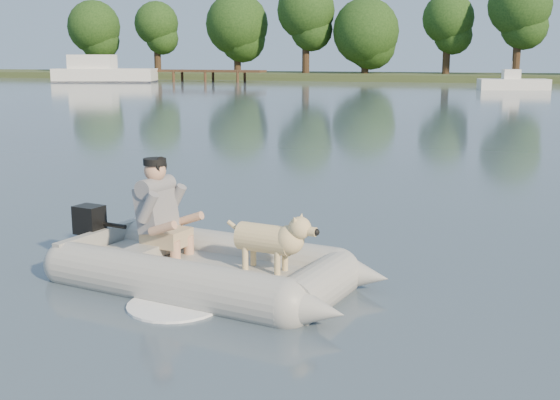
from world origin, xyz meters
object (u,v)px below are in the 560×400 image
(cabin_cruiser, at_px, (105,68))
(motorboat, at_px, (514,76))
(dock, at_px, (168,76))
(dinghy, at_px, (209,230))
(man, at_px, (158,205))
(dog, at_px, (265,243))

(cabin_cruiser, distance_m, motorboat, 33.79)
(motorboat, bearing_deg, cabin_cruiser, 161.61)
(dock, relative_size, motorboat, 3.76)
(dinghy, relative_size, motorboat, 0.97)
(dinghy, distance_m, man, 0.72)
(dock, relative_size, dog, 19.57)
(dog, bearing_deg, motorboat, 97.01)
(dinghy, xyz_separation_m, man, (-0.67, 0.18, 0.18))
(dinghy, relative_size, dog, 5.05)
(dinghy, xyz_separation_m, motorboat, (3.77, 44.36, 0.34))
(dock, bearing_deg, dog, -63.02)
(dog, distance_m, cabin_cruiser, 56.88)
(dog, relative_size, motorboat, 0.19)
(dinghy, bearing_deg, cabin_cruiser, 132.92)
(dinghy, height_order, cabin_cruiser, cabin_cruiser)
(motorboat, bearing_deg, dinghy, -107.13)
(dock, height_order, man, man)
(man, height_order, cabin_cruiser, cabin_cruiser)
(dinghy, distance_m, motorboat, 44.52)
(cabin_cruiser, bearing_deg, dock, 22.82)
(man, distance_m, cabin_cruiser, 55.98)
(dock, height_order, dog, dock)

